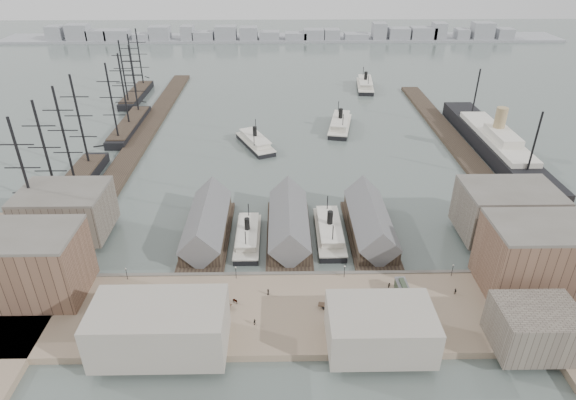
{
  "coord_description": "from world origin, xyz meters",
  "views": [
    {
      "loc": [
        -2.42,
        -112.87,
        86.22
      ],
      "look_at": [
        0.0,
        30.0,
        6.0
      ],
      "focal_mm": 30.0,
      "sensor_mm": 36.0,
      "label": 1
    }
  ],
  "objects_px": {
    "horse_cart_left": "(178,299)",
    "ocean_steamer": "(495,144)",
    "ferry_docked_west": "(248,236)",
    "horse_cart_center": "(232,302)",
    "tram": "(404,295)",
    "horse_cart_right": "(331,304)"
  },
  "relations": [
    {
      "from": "ocean_steamer",
      "to": "tram",
      "type": "bearing_deg",
      "value": -122.37
    },
    {
      "from": "tram",
      "to": "horse_cart_left",
      "type": "bearing_deg",
      "value": 176.69
    },
    {
      "from": "tram",
      "to": "horse_cart_center",
      "type": "bearing_deg",
      "value": 178.28
    },
    {
      "from": "horse_cart_left",
      "to": "tram",
      "type": "bearing_deg",
      "value": -71.81
    },
    {
      "from": "ferry_docked_west",
      "to": "horse_cart_left",
      "type": "height_order",
      "value": "ferry_docked_west"
    },
    {
      "from": "horse_cart_center",
      "to": "ocean_steamer",
      "type": "bearing_deg",
      "value": -12.43
    },
    {
      "from": "ferry_docked_west",
      "to": "horse_cart_left",
      "type": "relative_size",
      "value": 5.22
    },
    {
      "from": "ferry_docked_west",
      "to": "ocean_steamer",
      "type": "bearing_deg",
      "value": 32.88
    },
    {
      "from": "horse_cart_left",
      "to": "ocean_steamer",
      "type": "bearing_deg",
      "value": -32.06
    },
    {
      "from": "tram",
      "to": "horse_cart_left",
      "type": "distance_m",
      "value": 58.69
    },
    {
      "from": "ocean_steamer",
      "to": "tram",
      "type": "height_order",
      "value": "ocean_steamer"
    },
    {
      "from": "ferry_docked_west",
      "to": "horse_cart_right",
      "type": "xyz_separation_m",
      "value": [
        23.12,
        -32.82,
        0.68
      ]
    },
    {
      "from": "horse_cart_left",
      "to": "ferry_docked_west",
      "type": "bearing_deg",
      "value": -9.46
    },
    {
      "from": "horse_cart_center",
      "to": "horse_cart_right",
      "type": "xyz_separation_m",
      "value": [
        25.34,
        -1.1,
        0.03
      ]
    },
    {
      "from": "tram",
      "to": "horse_cart_left",
      "type": "xyz_separation_m",
      "value": [
        -58.68,
        0.82,
        -1.11
      ]
    },
    {
      "from": "tram",
      "to": "ferry_docked_west",
      "type": "bearing_deg",
      "value": 141.15
    },
    {
      "from": "horse_cart_left",
      "to": "horse_cart_right",
      "type": "distance_m",
      "value": 39.61
    },
    {
      "from": "ferry_docked_west",
      "to": "horse_cart_center",
      "type": "height_order",
      "value": "ferry_docked_west"
    },
    {
      "from": "ocean_steamer",
      "to": "horse_cart_right",
      "type": "relative_size",
      "value": 21.58
    },
    {
      "from": "ferry_docked_west",
      "to": "horse_cart_center",
      "type": "xyz_separation_m",
      "value": [
        -2.22,
        -31.72,
        0.65
      ]
    },
    {
      "from": "horse_cart_right",
      "to": "tram",
      "type": "bearing_deg",
      "value": -73.41
    },
    {
      "from": "ferry_docked_west",
      "to": "horse_cart_left",
      "type": "distance_m",
      "value": 34.45
    }
  ]
}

